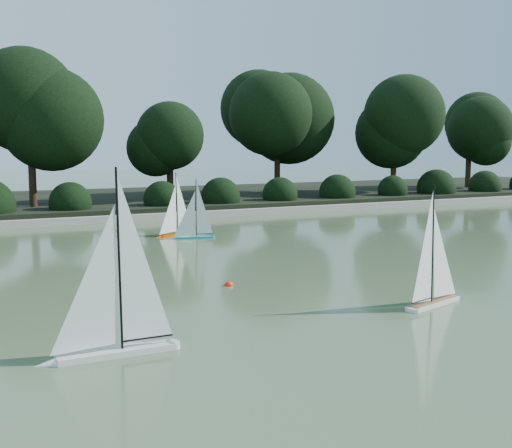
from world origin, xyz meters
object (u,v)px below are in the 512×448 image
object	(u,v)px
sailboat_white_b	(438,285)
sailboat_orange	(174,225)
sailboat_teal	(191,228)
race_buoy	(229,286)
sailboat_white_a	(105,326)

from	to	relation	value
sailboat_white_b	sailboat_orange	world-z (taller)	sailboat_white_b
sailboat_orange	sailboat_teal	distance (m)	0.57
sailboat_teal	race_buoy	bearing A→B (deg)	-103.06
sailboat_white_a	sailboat_orange	xyz separation A→B (m)	(3.09, 7.35, -0.07)
sailboat_white_b	sailboat_orange	xyz separation A→B (m)	(-1.12, 7.13, -0.02)
sailboat_teal	race_buoy	distance (m)	4.64
sailboat_orange	race_buoy	size ratio (longest dim) A/B	11.16
sailboat_orange	sailboat_white_a	bearing A→B (deg)	-112.81
sailboat_white_b	sailboat_white_a	bearing A→B (deg)	-177.11
sailboat_white_a	race_buoy	size ratio (longest dim) A/B	14.64
sailboat_teal	sailboat_orange	bearing A→B (deg)	110.80
sailboat_white_b	sailboat_orange	bearing A→B (deg)	98.95
sailboat_teal	sailboat_white_a	bearing A→B (deg)	-115.81
sailboat_white_a	sailboat_white_b	world-z (taller)	sailboat_white_a
sailboat_white_a	sailboat_teal	distance (m)	7.56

